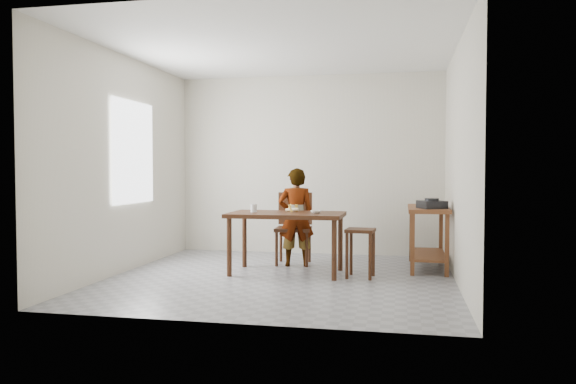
% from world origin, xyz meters
% --- Properties ---
extents(floor, '(4.00, 4.00, 0.04)m').
position_xyz_m(floor, '(0.00, 0.00, -0.02)').
color(floor, gray).
rests_on(floor, ground).
extents(ceiling, '(4.00, 4.00, 0.04)m').
position_xyz_m(ceiling, '(0.00, 0.00, 2.72)').
color(ceiling, white).
rests_on(ceiling, wall_back).
extents(wall_back, '(4.00, 0.04, 2.70)m').
position_xyz_m(wall_back, '(0.00, 2.02, 1.35)').
color(wall_back, beige).
rests_on(wall_back, ground).
extents(wall_front, '(4.00, 0.04, 2.70)m').
position_xyz_m(wall_front, '(0.00, -2.02, 1.35)').
color(wall_front, beige).
rests_on(wall_front, ground).
extents(wall_left, '(0.04, 4.00, 2.70)m').
position_xyz_m(wall_left, '(-2.02, 0.00, 1.35)').
color(wall_left, beige).
rests_on(wall_left, ground).
extents(wall_right, '(0.04, 4.00, 2.70)m').
position_xyz_m(wall_right, '(2.02, 0.00, 1.35)').
color(wall_right, beige).
rests_on(wall_right, ground).
extents(window_pane, '(0.02, 1.10, 1.30)m').
position_xyz_m(window_pane, '(-1.97, 0.20, 1.50)').
color(window_pane, white).
rests_on(window_pane, wall_left).
extents(dining_table, '(1.40, 0.80, 0.75)m').
position_xyz_m(dining_table, '(0.00, 0.30, 0.38)').
color(dining_table, '#371C0E').
rests_on(dining_table, floor).
extents(prep_counter, '(0.50, 1.20, 0.80)m').
position_xyz_m(prep_counter, '(1.72, 1.00, 0.40)').
color(prep_counter, brown).
rests_on(prep_counter, floor).
extents(child, '(0.53, 0.40, 1.30)m').
position_xyz_m(child, '(0.02, 0.84, 0.65)').
color(child, silver).
rests_on(child, floor).
extents(dining_chair, '(0.50, 0.50, 0.96)m').
position_xyz_m(dining_chair, '(-0.04, 0.97, 0.48)').
color(dining_chair, '#371C0E').
rests_on(dining_chair, floor).
extents(stool, '(0.36, 0.36, 0.58)m').
position_xyz_m(stool, '(0.91, 0.22, 0.29)').
color(stool, '#371C0E').
rests_on(stool, floor).
extents(glass_tumbler, '(0.08, 0.08, 0.10)m').
position_xyz_m(glass_tumbler, '(-0.41, 0.29, 0.80)').
color(glass_tumbler, silver).
rests_on(glass_tumbler, dining_table).
extents(small_bowl, '(0.17, 0.17, 0.04)m').
position_xyz_m(small_bowl, '(0.37, 0.25, 0.77)').
color(small_bowl, silver).
rests_on(small_bowl, dining_table).
extents(banana, '(0.21, 0.17, 0.07)m').
position_xyz_m(banana, '(0.04, 0.45, 0.78)').
color(banana, '#DECC4E').
rests_on(banana, dining_table).
extents(serving_bowl, '(0.20, 0.20, 0.05)m').
position_xyz_m(serving_bowl, '(1.71, 1.36, 0.82)').
color(serving_bowl, silver).
rests_on(serving_bowl, prep_counter).
extents(gas_burner, '(0.38, 0.38, 0.10)m').
position_xyz_m(gas_burner, '(1.75, 0.69, 0.85)').
color(gas_burner, black).
rests_on(gas_burner, prep_counter).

